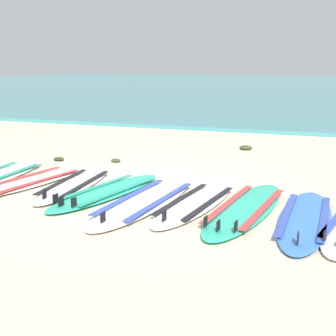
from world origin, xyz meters
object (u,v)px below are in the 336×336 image
at_px(surfboard_3, 107,192).
at_px(surfboard_1, 31,181).
at_px(surfboard_6, 246,208).
at_px(surfboard_4, 146,201).
at_px(surfboard_5, 195,203).
at_px(surfboard_7, 305,218).
at_px(surfboard_2, 74,185).

bearing_deg(surfboard_3, surfboard_1, 174.88).
bearing_deg(surfboard_6, surfboard_3, 177.22).
relative_size(surfboard_1, surfboard_4, 0.89).
relative_size(surfboard_3, surfboard_4, 0.90).
bearing_deg(surfboard_1, surfboard_4, -9.63).
bearing_deg(surfboard_1, surfboard_5, -4.91).
xyz_separation_m(surfboard_4, surfboard_5, (0.63, 0.11, 0.00)).
bearing_deg(surfboard_7, surfboard_1, 174.87).
bearing_deg(surfboard_4, surfboard_6, 5.60).
relative_size(surfboard_5, surfboard_6, 0.88).
bearing_deg(surfboard_3, surfboard_4, -18.36).
relative_size(surfboard_1, surfboard_2, 1.06).
xyz_separation_m(surfboard_1, surfboard_6, (3.24, -0.21, 0.00)).
bearing_deg(surfboard_2, surfboard_3, -15.65).
bearing_deg(surfboard_5, surfboard_3, 175.31).
bearing_deg(surfboard_1, surfboard_7, -5.13).
distance_m(surfboard_4, surfboard_5, 0.64).
bearing_deg(surfboard_6, surfboard_1, 176.26).
relative_size(surfboard_1, surfboard_6, 0.92).
height_order(surfboard_6, surfboard_7, same).
relative_size(surfboard_2, surfboard_3, 0.93).
distance_m(surfboard_3, surfboard_4, 0.69).
bearing_deg(surfboard_2, surfboard_6, -6.03).
height_order(surfboard_3, surfboard_5, same).
xyz_separation_m(surfboard_4, surfboard_6, (1.26, 0.12, 0.00)).
xyz_separation_m(surfboard_3, surfboard_5, (1.28, -0.11, -0.00)).
bearing_deg(surfboard_7, surfboard_4, 179.47).
bearing_deg(surfboard_7, surfboard_3, 174.86).
xyz_separation_m(surfboard_1, surfboard_5, (2.61, -0.22, 0.00)).
bearing_deg(surfboard_6, surfboard_4, -174.40).
height_order(surfboard_3, surfboard_7, same).
height_order(surfboard_1, surfboard_3, same).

